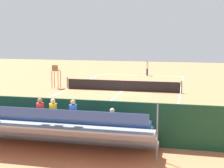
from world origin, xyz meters
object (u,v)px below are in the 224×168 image
at_px(bleacher_stand, 53,128).
at_px(tennis_ball_far, 134,78).
at_px(equipment_bag, 93,134).
at_px(tennis_ball_near, 155,80).
at_px(courtside_bench, 123,128).
at_px(tennis_racket, 141,75).
at_px(umpire_chair, 56,74).
at_px(tennis_player, 147,67).
at_px(tennis_net, 122,85).

distance_m(bleacher_stand, tennis_ball_far, 24.02).
xyz_separation_m(equipment_bag, tennis_ball_near, (-0.95, -20.48, -0.15)).
distance_m(courtside_bench, tennis_racket, 24.86).
bearing_deg(umpire_chair, equipment_bag, 118.93).
distance_m(tennis_ball_near, tennis_ball_far, 3.00).
xyz_separation_m(umpire_chair, tennis_ball_far, (-5.81, -8.61, -1.28)).
relative_size(bleacher_stand, tennis_racket, 16.24).
height_order(bleacher_stand, courtside_bench, bleacher_stand).
height_order(equipment_bag, tennis_ball_near, equipment_bag).
bearing_deg(tennis_player, equipment_bag, 90.92).
bearing_deg(equipment_bag, tennis_net, -84.81).
distance_m(courtside_bench, tennis_player, 24.31).
xyz_separation_m(courtside_bench, tennis_ball_near, (0.51, -20.35, -0.53)).
xyz_separation_m(tennis_net, tennis_player, (-0.83, -10.96, 0.51)).
bearing_deg(equipment_bag, umpire_chair, -61.07).
relative_size(tennis_net, umpire_chair, 4.81).
height_order(bleacher_stand, tennis_racket, bleacher_stand).
bearing_deg(umpire_chair, tennis_ball_near, -139.86).
height_order(tennis_player, tennis_ball_near, tennis_player).
relative_size(tennis_player, tennis_racket, 3.45).
height_order(tennis_net, umpire_chair, umpire_chair).
bearing_deg(tennis_player, bleacher_stand, 88.13).
xyz_separation_m(tennis_racket, tennis_ball_far, (0.48, 2.82, 0.02)).
bearing_deg(tennis_racket, tennis_ball_near, 115.44).
bearing_deg(tennis_ball_far, tennis_net, 92.60).
height_order(tennis_net, tennis_ball_far, tennis_net).
bearing_deg(equipment_bag, tennis_ball_near, -92.66).
height_order(equipment_bag, tennis_player, tennis_player).
bearing_deg(tennis_racket, tennis_player, 146.75).
xyz_separation_m(tennis_player, tennis_ball_near, (-1.34, 3.89, -0.98)).
bearing_deg(tennis_net, equipment_bag, 95.19).
distance_m(bleacher_stand, umpire_chair, 16.58).
bearing_deg(tennis_ball_far, umpire_chair, 56.01).
bearing_deg(courtside_bench, tennis_net, -78.58).
bearing_deg(equipment_bag, bleacher_stand, 57.57).
relative_size(tennis_racket, tennis_ball_far, 8.45).
height_order(tennis_net, bleacher_stand, bleacher_stand).
bearing_deg(courtside_bench, tennis_racket, -84.01).
xyz_separation_m(bleacher_stand, tennis_player, (-0.86, -26.33, 0.05)).
bearing_deg(tennis_net, tennis_ball_near, -107.03).
bearing_deg(tennis_player, tennis_net, 85.68).
height_order(tennis_ball_near, tennis_ball_far, same).
bearing_deg(tennis_ball_near, courtside_bench, 91.45).
relative_size(umpire_chair, tennis_racket, 3.84).
xyz_separation_m(bleacher_stand, tennis_ball_far, (0.36, -24.00, -0.93)).
bearing_deg(umpire_chair, tennis_player, -122.71).
relative_size(courtside_bench, equipment_bag, 2.00).
relative_size(tennis_ball_near, tennis_ball_far, 1.00).
bearing_deg(umpire_chair, tennis_ball_far, -123.99).
xyz_separation_m(bleacher_stand, tennis_ball_near, (-2.20, -22.44, -0.93)).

